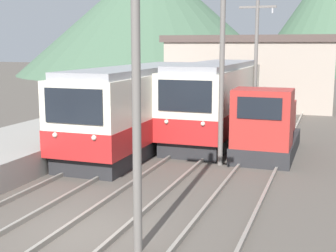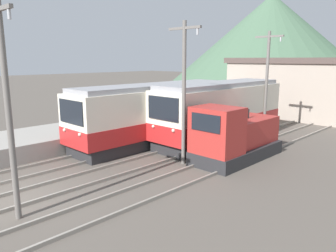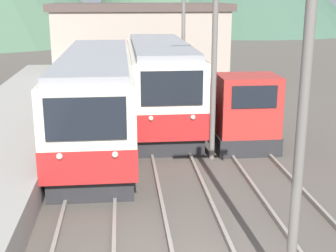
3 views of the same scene
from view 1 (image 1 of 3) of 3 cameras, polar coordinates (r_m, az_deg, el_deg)
name	(u,v)px [view 1 (image 1 of 3)]	position (r m, az deg, el deg)	size (l,w,h in m)	color
ground_plane	(83,234)	(12.31, -10.35, -12.81)	(200.00, 200.00, 0.00)	#564F47
track_center	(90,232)	(12.19, -9.53, -12.66)	(1.54, 60.00, 0.14)	gray
track_right	(205,249)	(11.15, 4.59, -14.76)	(1.54, 60.00, 0.14)	gray
commuter_train_left	(141,110)	(21.75, -3.36, 1.99)	(2.84, 12.01, 3.75)	#28282B
commuter_train_center	(215,104)	(23.82, 5.79, 2.74)	(2.84, 10.56, 3.84)	#28282B
shunting_locomotive	(267,127)	(20.55, 12.00, -0.17)	(2.40, 5.65, 3.00)	#28282B
catenary_mast_near	(137,84)	(10.25, -3.85, 5.08)	(2.00, 0.20, 7.08)	slate
catenary_mast_mid	(222,67)	(18.19, 6.61, 7.12)	(2.00, 0.20, 7.08)	slate
catenary_mast_far	(256,61)	(26.37, 10.68, 7.85)	(2.00, 0.20, 7.08)	slate
station_building	(251,71)	(36.35, 10.12, 6.58)	(12.60, 6.30, 5.40)	#AD9E8E
mountain_backdrop	(299,13)	(81.18, 15.66, 13.08)	(85.34, 56.44, 21.76)	#3D5B47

